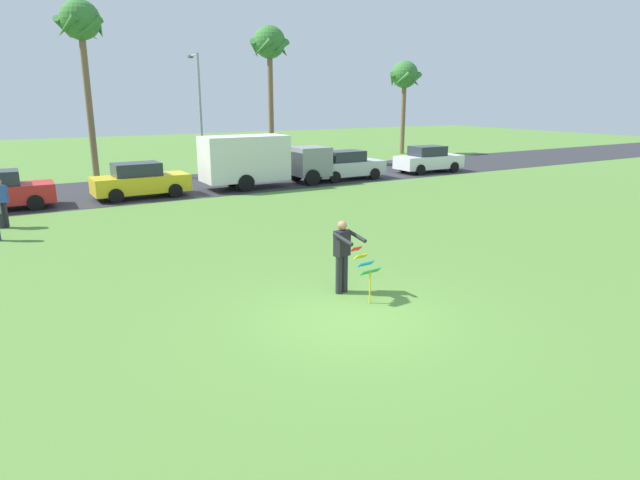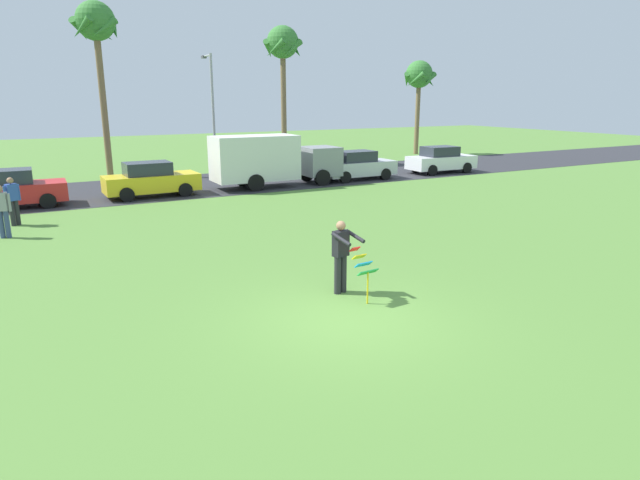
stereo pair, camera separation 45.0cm
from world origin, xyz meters
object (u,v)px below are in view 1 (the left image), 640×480
Objects in this scene: streetlight_pole at (199,105)px; parked_car_silver at (347,166)px; parked_car_white at (429,160)px; person_walker_near at (1,202)px; person_kite_flyer at (343,254)px; parked_car_yellow at (140,181)px; palm_tree_right_near at (81,29)px; palm_tree_centre_far at (270,48)px; kite_held at (366,266)px; parked_truck_grey_van at (260,159)px; palm_tree_far_left at (405,78)px.

parked_car_silver is at bearing -52.86° from streetlight_pole.
parked_car_white is 2.46× the size of person_walker_near.
person_kite_flyer is 15.27m from parked_car_yellow.
palm_tree_right_near is 1.36× the size of streetlight_pole.
parked_car_yellow is 0.61× the size of streetlight_pole.
parked_car_silver is at bearing -87.50° from palm_tree_centre_far.
parked_car_silver is (10.07, 15.22, -0.18)m from person_kite_flyer.
streetlight_pole is at bearing 79.26° from person_kite_flyer.
kite_held is 22.52m from parked_car_white.
streetlight_pole is at bearing 45.56° from person_walker_near.
streetlight_pole is (-5.36, -1.21, -3.56)m from palm_tree_centre_far.
palm_tree_right_near reaches higher than person_kite_flyer.
streetlight_pole is at bearing 93.69° from parked_truck_grey_van.
streetlight_pole is 16.05m from person_walker_near.
palm_tree_far_left is (17.15, 9.90, 4.53)m from parked_truck_grey_van.
person_kite_flyer reaches higher than parked_car_yellow.
person_kite_flyer is 15.97m from parked_truck_grey_van.
palm_tree_far_left is (12.27, 1.10, -1.62)m from palm_tree_centre_far.
parked_car_silver is 0.58× the size of palm_tree_far_left.
person_kite_flyer is 26.73m from palm_tree_centre_far.
palm_tree_right_near is (-11.93, 8.00, 7.26)m from parked_car_silver.
palm_tree_centre_far is at bearing 3.96° from palm_tree_right_near.
kite_held is 0.28× the size of parked_car_white.
palm_tree_centre_far is (10.85, 8.80, 6.79)m from parked_car_yellow.
parked_car_silver is 5.99m from parked_car_white.
parked_car_white is 0.59× the size of palm_tree_far_left.
palm_tree_right_near reaches higher than parked_car_yellow.
parked_truck_grey_van reaches higher than parked_car_silver.
kite_held is 18.78m from parked_car_silver.
palm_tree_far_left is (21.96, 25.12, 4.99)m from person_kite_flyer.
palm_tree_centre_far is 5.21× the size of person_walker_near.
parked_car_yellow is 0.58× the size of palm_tree_far_left.
palm_tree_far_left is (23.12, 9.90, 5.17)m from parked_car_yellow.
parked_car_white is 0.45× the size of palm_tree_right_near.
person_walker_near reaches higher than parked_car_silver.
streetlight_pole is at bearing 79.93° from kite_held.
palm_tree_centre_far is at bearing 92.50° from parked_car_silver.
palm_tree_right_near is 1.31× the size of palm_tree_far_left.
palm_tree_far_left reaches higher than streetlight_pole.
person_walker_near is (-11.52, -3.66, -0.48)m from parked_truck_grey_van.
person_kite_flyer is at bearing -85.66° from parked_car_yellow.
streetlight_pole reaches higher than person_walker_near.
streetlight_pole is at bearing 147.12° from parked_car_white.
parked_truck_grey_van is 0.74× the size of palm_tree_centre_far.
person_kite_flyer is at bearing -107.55° from parked_truck_grey_van.
streetlight_pole reaches higher than person_kite_flyer.
parked_car_yellow is 1.01× the size of parked_car_silver.
person_walker_near is at bearing -162.38° from parked_truck_grey_van.
streetlight_pole reaches higher than parked_car_yellow.
parked_truck_grey_van is 11.79m from palm_tree_centre_far.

